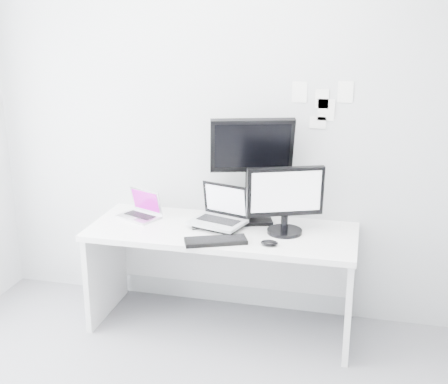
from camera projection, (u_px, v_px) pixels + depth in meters
The scene contains 14 objects.
back_wall at pixel (234, 129), 4.11m from camera, with size 3.60×3.60×0.00m, color #BBBDC0.
desk at pixel (222, 278), 4.08m from camera, with size 1.80×0.70×0.73m, color white.
macbook at pixel (138, 204), 4.15m from camera, with size 0.28×0.21×0.21m, color #B2B2B6.
speaker at pixel (216, 203), 4.25m from camera, with size 0.08×0.08×0.17m, color black.
dell_laptop at pixel (217, 207), 3.96m from camera, with size 0.35×0.27×0.29m, color #B2B6BB.
rear_monitor at pixel (251, 169), 4.00m from camera, with size 0.56×0.20×0.76m, color black.
samsung_monitor at pixel (286, 199), 3.84m from camera, with size 0.51×0.23×0.47m, color black.
keyboard at pixel (216, 241), 3.74m from camera, with size 0.39×0.14×0.03m, color black.
mouse at pixel (269, 243), 3.69m from camera, with size 0.11×0.07×0.04m, color black.
wall_note_0 at pixel (300, 92), 3.93m from camera, with size 0.10×0.00×0.14m, color white.
wall_note_1 at pixel (322, 99), 3.90m from camera, with size 0.09×0.00×0.13m, color white.
wall_note_2 at pixel (345, 92), 3.86m from camera, with size 0.10×0.00×0.14m, color white.
wall_note_3 at pixel (318, 123), 3.96m from camera, with size 0.11×0.00×0.08m, color white.
wall_note_4 at pixel (326, 110), 3.92m from camera, with size 0.11×0.00×0.14m, color white.
Camera 1 is at (0.89, -2.36, 2.15)m, focal length 47.32 mm.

